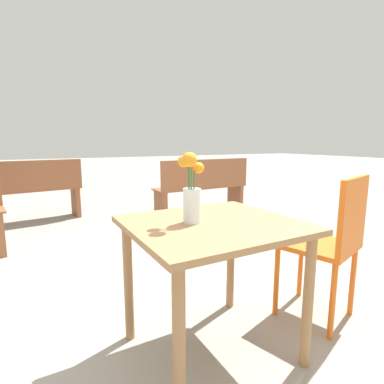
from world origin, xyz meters
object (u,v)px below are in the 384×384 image
flower_vase (191,195)px  cafe_chair (331,239)px  bench_near (203,187)px  table_front (213,243)px  bench_middle (22,190)px

flower_vase → cafe_chair: 0.94m
flower_vase → bench_near: (1.46, 2.44, -0.39)m
flower_vase → bench_near: 2.87m
table_front → bench_near: (1.36, 2.47, -0.14)m
table_front → bench_near: bench_near is taller
table_front → flower_vase: bearing=161.4°
table_front → cafe_chair: bearing=-6.5°
cafe_chair → bench_middle: (-1.70, 3.38, -0.07)m
flower_vase → bench_middle: (-0.83, 3.26, -0.38)m
bench_middle → table_front: bearing=-74.3°
table_front → flower_vase: (-0.10, 0.03, 0.25)m
flower_vase → bench_middle: flower_vase is taller
table_front → bench_middle: bench_middle is taller
cafe_chair → bench_near: bearing=77.1°
table_front → bench_middle: (-0.93, 3.30, -0.14)m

